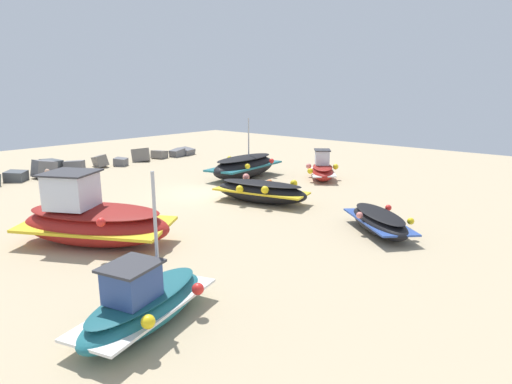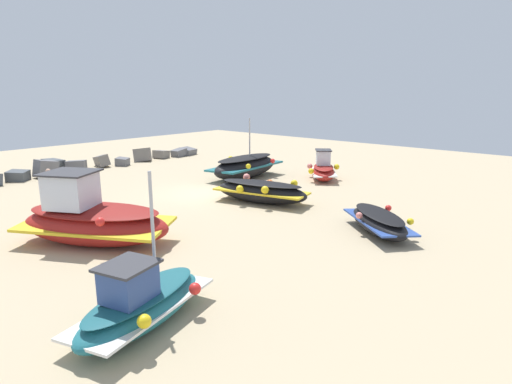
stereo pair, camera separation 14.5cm
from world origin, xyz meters
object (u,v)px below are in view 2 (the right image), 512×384
fishing_boat_1 (141,303)px  person_walking (50,184)px  fishing_boat_0 (245,166)px  fishing_boat_3 (92,220)px  fishing_boat_4 (323,170)px  fishing_boat_5 (379,222)px  fishing_boat_2 (261,191)px

fishing_boat_1 → person_walking: bearing=-119.9°
fishing_boat_0 → person_walking: size_ratio=3.06×
fishing_boat_3 → person_walking: 6.21m
fishing_boat_1 → person_walking: size_ratio=2.35×
fishing_boat_1 → fishing_boat_3: bearing=-123.7°
fishing_boat_3 → fishing_boat_4: 14.56m
fishing_boat_4 → fishing_boat_5: fishing_boat_4 is taller
fishing_boat_1 → fishing_boat_2: bearing=-168.2°
fishing_boat_3 → person_walking: bearing=-41.0°
fishing_boat_4 → person_walking: person_walking is taller
fishing_boat_3 → fishing_boat_4: bearing=-120.1°
fishing_boat_1 → person_walking: (3.23, 11.96, 0.46)m
fishing_boat_4 → fishing_boat_5: bearing=-172.5°
fishing_boat_2 → fishing_boat_5: fishing_boat_2 is taller
fishing_boat_0 → fishing_boat_1: (-13.80, -9.51, -0.18)m
fishing_boat_2 → fishing_boat_4: (6.50, 0.73, 0.02)m
fishing_boat_2 → fishing_boat_3: bearing=-109.9°
fishing_boat_1 → fishing_boat_3: fishing_boat_1 is taller
fishing_boat_2 → person_walking: 9.74m
fishing_boat_1 → fishing_boat_0: bearing=-160.2°
fishing_boat_0 → fishing_boat_2: (-3.74, -4.47, -0.17)m
fishing_boat_0 → person_walking: bearing=-17.7°
person_walking → fishing_boat_3: bearing=-131.5°
fishing_boat_4 → fishing_boat_0: bearing=89.1°
fishing_boat_0 → fishing_boat_2: bearing=45.5°
person_walking → fishing_boat_2: bearing=-75.6°
fishing_boat_3 → fishing_boat_1: bearing=131.4°
fishing_boat_2 → fishing_boat_4: size_ratio=1.44×
fishing_boat_1 → fishing_boat_3: (2.01, 5.87, 0.30)m
fishing_boat_0 → fishing_boat_3: 12.34m
fishing_boat_2 → fishing_boat_4: 6.54m
fishing_boat_0 → fishing_boat_3: size_ratio=0.92×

